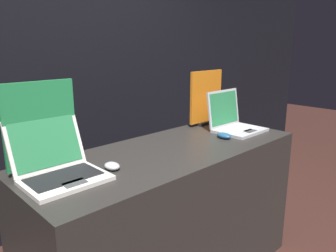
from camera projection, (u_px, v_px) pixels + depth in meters
The scene contains 8 objects.
wall_back at pixel (68, 64), 2.75m from camera, with size 8.00×0.05×2.80m.
display_counter at pixel (170, 218), 2.12m from camera, with size 1.81×0.70×0.93m.
laptop_front at pixel (58, 165), 1.57m from camera, with size 0.37×0.38×0.28m.
mouse_front at pixel (112, 166), 1.68m from camera, with size 0.07×0.09×0.04m.
promo_stand_front at pixel (41, 128), 1.64m from camera, with size 0.37×0.07×0.45m.
laptop_back at pixel (233, 121), 2.44m from camera, with size 0.35×0.32×0.29m.
mouse_back at pixel (224, 136), 2.23m from camera, with size 0.07×0.11×0.04m.
promo_stand_back at pixel (206, 99), 2.59m from camera, with size 0.35×0.07×0.43m.
Camera 1 is at (-1.33, -1.02, 1.56)m, focal length 35.00 mm.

